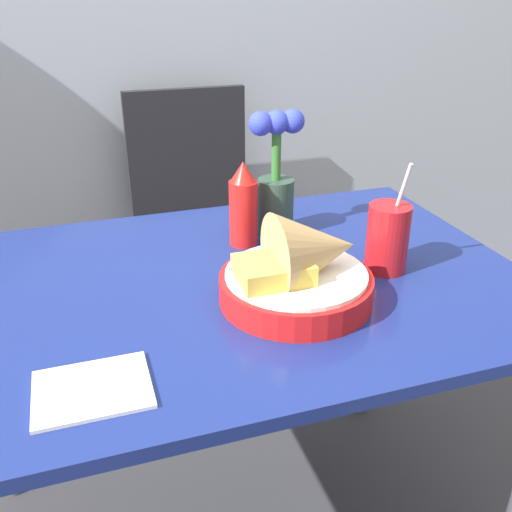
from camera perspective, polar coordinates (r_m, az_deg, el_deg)
name	(u,v)px	position (r m, az deg, el deg)	size (l,w,h in m)	color
dining_table	(227,325)	(1.14, -2.87, -6.91)	(1.15, 0.77, 0.72)	navy
chair_far_window	(195,208)	(1.94, -6.11, 4.76)	(0.40, 0.40, 0.92)	black
food_basket	(302,270)	(1.00, 4.65, -1.45)	(0.27, 0.27, 0.17)	red
ketchup_bottle	(243,205)	(1.21, -1.27, 5.09)	(0.06, 0.06, 0.18)	red
drink_cup	(387,240)	(1.13, 12.99, 1.56)	(0.08, 0.08, 0.22)	red
flower_vase	(276,179)	(1.25, 2.00, 7.66)	(0.12, 0.08, 0.28)	#2D4738
napkin	(92,389)	(0.85, -16.05, -12.69)	(0.16, 0.13, 0.01)	white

